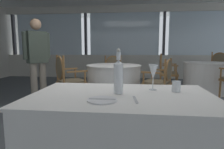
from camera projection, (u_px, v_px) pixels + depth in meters
ground_plane at (109, 125)px, 2.75m from camera, size 15.52×15.52×0.00m
window_wall_far at (124, 49)px, 7.03m from camera, size 9.07×0.14×2.60m
foreground_table at (122, 142)px, 1.48m from camera, size 1.35×0.85×0.75m
side_plate at (102, 100)px, 1.25m from camera, size 0.20×0.20×0.01m
butter_knife at (102, 99)px, 1.25m from camera, size 0.18×0.02×0.00m
dinner_fork at (135, 100)px, 1.27m from camera, size 0.04×0.18×0.00m
water_bottle at (118, 75)px, 1.45m from camera, size 0.07×0.07×0.34m
wine_glass at (153, 72)px, 1.56m from camera, size 0.08×0.08×0.21m
water_tumbler at (176, 86)px, 1.51m from camera, size 0.07×0.07×0.08m
background_table_0 at (114, 83)px, 4.00m from camera, size 1.12×1.12×0.75m
dining_chair_0_0 at (67, 77)px, 3.48m from camera, size 0.65×0.66×0.97m
dining_chair_0_1 at (161, 79)px, 3.50m from camera, size 0.60×0.64×0.91m
dining_chair_0_2 at (113, 70)px, 4.96m from camera, size 0.58×0.52×0.90m
background_table_1 at (205, 78)px, 4.74m from camera, size 1.05×1.05×0.75m
dining_chair_1_1 at (218, 67)px, 5.40m from camera, size 0.66×0.65×0.99m
dining_chair_1_2 at (165, 69)px, 4.95m from camera, size 0.52×0.58×0.95m
diner_person_0 at (37, 56)px, 3.75m from camera, size 0.39×0.42×1.65m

